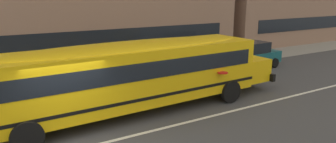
{
  "coord_description": "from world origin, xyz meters",
  "views": [
    {
      "loc": [
        -2.0,
        -8.71,
        4.55
      ],
      "look_at": [
        3.79,
        0.97,
        1.73
      ],
      "focal_mm": 33.37,
      "sensor_mm": 36.0,
      "label": 1
    }
  ],
  "objects": [
    {
      "name": "parked_car_teal_by_entrance",
      "position": [
        12.27,
        5.11,
        0.84
      ],
      "size": [
        3.99,
        2.06,
        1.64
      ],
      "rotation": [
        0.0,
        0.0,
        0.06
      ],
      "color": "#195B66",
      "rests_on": "ground_plane"
    },
    {
      "name": "school_bus",
      "position": [
        3.0,
        1.94,
        1.65
      ],
      "size": [
        12.5,
        2.97,
        2.78
      ],
      "rotation": [
        0.0,
        0.0,
        0.03
      ],
      "color": "yellow",
      "rests_on": "ground_plane"
    },
    {
      "name": "sidewalk_far",
      "position": [
        0.0,
        7.71,
        0.01
      ],
      "size": [
        120.0,
        3.0,
        0.01
      ],
      "primitive_type": "cube",
      "color": "gray",
      "rests_on": "ground_plane"
    }
  ]
}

